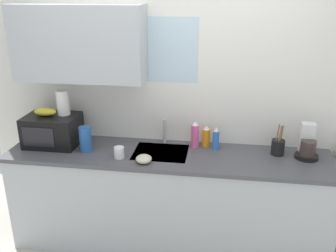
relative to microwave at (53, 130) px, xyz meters
The scene contains 14 objects.
kitchen_wall_assembly 0.99m from the microwave, 16.21° to the left, with size 3.53×0.42×2.50m.
counter_unit 1.19m from the microwave, ahead, with size 2.76×0.63×0.90m.
sink_faucet 1.00m from the microwave, 11.08° to the left, with size 0.03×0.03×0.22m, color #B2B5BA.
microwave is the anchor object (origin of this frame).
banana_bunch 0.18m from the microwave, behind, with size 0.20×0.11×0.07m, color gold.
paper_towel_roll 0.27m from the microwave, 27.17° to the left, with size 0.11×0.11×0.22m, color white.
coffee_maker 2.19m from the microwave, ahead, with size 0.19×0.21×0.28m.
dish_soap_bottle_pink 1.27m from the microwave, ahead, with size 0.07×0.07×0.24m.
dish_soap_bottle_orange 1.37m from the microwave, ahead, with size 0.07×0.07×0.20m.
dish_soap_bottle_blue 1.45m from the microwave, ahead, with size 0.06×0.06×0.20m.
cereal_canister 0.36m from the microwave, 16.13° to the right, with size 0.10×0.10×0.22m, color #2659A5.
mug_white 0.69m from the microwave, 15.97° to the right, with size 0.08×0.08×0.10m, color white.
utensil_crock 1.96m from the microwave, ahead, with size 0.11×0.11×0.27m.
small_bowl 0.92m from the microwave, 15.79° to the right, with size 0.13×0.13×0.07m, color beige.
Camera 1 is at (0.42, -2.81, 2.21)m, focal length 39.31 mm.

